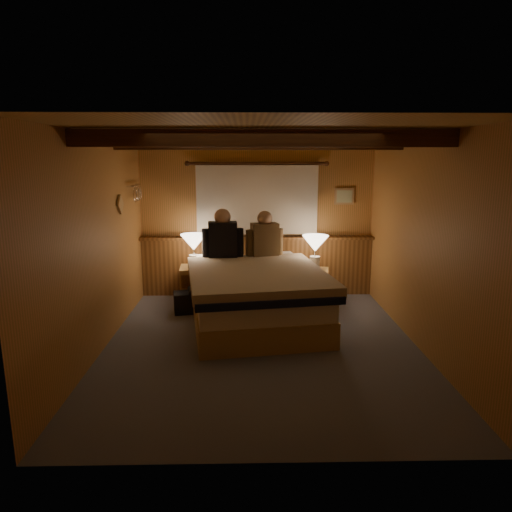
{
  "coord_description": "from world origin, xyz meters",
  "views": [
    {
      "loc": [
        -0.17,
        -4.97,
        2.13
      ],
      "look_at": [
        -0.05,
        0.4,
        0.97
      ],
      "focal_mm": 32.0,
      "sensor_mm": 36.0,
      "label": 1
    }
  ],
  "objects_px": {
    "person_left": "(223,237)",
    "lamp_right": "(315,246)",
    "person_right": "(265,237)",
    "nightstand_left": "(198,285)",
    "lamp_left": "(194,244)",
    "nightstand_right": "(311,287)",
    "duffel_bag": "(191,302)",
    "bed": "(255,295)"
  },
  "relations": [
    {
      "from": "person_left",
      "to": "lamp_right",
      "type": "bearing_deg",
      "value": -2.11
    },
    {
      "from": "lamp_right",
      "to": "person_right",
      "type": "bearing_deg",
      "value": 175.88
    },
    {
      "from": "nightstand_left",
      "to": "person_left",
      "type": "distance_m",
      "value": 0.86
    },
    {
      "from": "nightstand_left",
      "to": "person_right",
      "type": "distance_m",
      "value": 1.24
    },
    {
      "from": "lamp_left",
      "to": "lamp_right",
      "type": "relative_size",
      "value": 0.99
    },
    {
      "from": "nightstand_right",
      "to": "person_right",
      "type": "height_order",
      "value": "person_right"
    },
    {
      "from": "lamp_right",
      "to": "duffel_bag",
      "type": "distance_m",
      "value": 1.96
    },
    {
      "from": "nightstand_right",
      "to": "lamp_right",
      "type": "xyz_separation_m",
      "value": [
        0.05,
        0.04,
        0.62
      ]
    },
    {
      "from": "person_left",
      "to": "person_right",
      "type": "height_order",
      "value": "person_left"
    },
    {
      "from": "nightstand_left",
      "to": "lamp_right",
      "type": "xyz_separation_m",
      "value": [
        1.73,
        -0.1,
        0.61
      ]
    },
    {
      "from": "nightstand_right",
      "to": "lamp_left",
      "type": "bearing_deg",
      "value": -173.23
    },
    {
      "from": "lamp_left",
      "to": "duffel_bag",
      "type": "xyz_separation_m",
      "value": [
        -0.01,
        -0.39,
        -0.75
      ]
    },
    {
      "from": "nightstand_right",
      "to": "lamp_right",
      "type": "relative_size",
      "value": 1.12
    },
    {
      "from": "lamp_right",
      "to": "person_right",
      "type": "distance_m",
      "value": 0.75
    },
    {
      "from": "nightstand_left",
      "to": "person_left",
      "type": "relative_size",
      "value": 0.76
    },
    {
      "from": "bed",
      "to": "nightstand_right",
      "type": "distance_m",
      "value": 1.12
    },
    {
      "from": "lamp_right",
      "to": "bed",
      "type": "bearing_deg",
      "value": -138.56
    },
    {
      "from": "lamp_left",
      "to": "lamp_right",
      "type": "height_order",
      "value": "lamp_left"
    },
    {
      "from": "nightstand_left",
      "to": "lamp_left",
      "type": "xyz_separation_m",
      "value": [
        -0.04,
        -0.03,
        0.62
      ]
    },
    {
      "from": "nightstand_left",
      "to": "lamp_left",
      "type": "bearing_deg",
      "value": -144.74
    },
    {
      "from": "lamp_right",
      "to": "duffel_bag",
      "type": "height_order",
      "value": "lamp_right"
    },
    {
      "from": "bed",
      "to": "nightstand_left",
      "type": "xyz_separation_m",
      "value": [
        -0.84,
        0.89,
        -0.11
      ]
    },
    {
      "from": "bed",
      "to": "nightstand_left",
      "type": "relative_size",
      "value": 4.31
    },
    {
      "from": "person_right",
      "to": "nightstand_right",
      "type": "bearing_deg",
      "value": -22.21
    },
    {
      "from": "nightstand_left",
      "to": "lamp_right",
      "type": "bearing_deg",
      "value": -7.66
    },
    {
      "from": "nightstand_left",
      "to": "person_right",
      "type": "xyz_separation_m",
      "value": [
        1.0,
        -0.05,
        0.73
      ]
    },
    {
      "from": "bed",
      "to": "person_left",
      "type": "bearing_deg",
      "value": 112.64
    },
    {
      "from": "lamp_right",
      "to": "duffel_bag",
      "type": "relative_size",
      "value": 0.96
    },
    {
      "from": "bed",
      "to": "person_right",
      "type": "height_order",
      "value": "person_right"
    },
    {
      "from": "lamp_left",
      "to": "nightstand_left",
      "type": "bearing_deg",
      "value": 39.55
    },
    {
      "from": "nightstand_right",
      "to": "duffel_bag",
      "type": "bearing_deg",
      "value": -160.5
    },
    {
      "from": "bed",
      "to": "person_right",
      "type": "bearing_deg",
      "value": 71.08
    },
    {
      "from": "nightstand_left",
      "to": "lamp_right",
      "type": "distance_m",
      "value": 1.84
    },
    {
      "from": "nightstand_left",
      "to": "person_left",
      "type": "height_order",
      "value": "person_left"
    },
    {
      "from": "bed",
      "to": "nightstand_left",
      "type": "bearing_deg",
      "value": 125.07
    },
    {
      "from": "person_left",
      "to": "person_right",
      "type": "relative_size",
      "value": 1.06
    },
    {
      "from": "duffel_bag",
      "to": "bed",
      "type": "bearing_deg",
      "value": -38.42
    },
    {
      "from": "nightstand_left",
      "to": "nightstand_right",
      "type": "relative_size",
      "value": 0.99
    },
    {
      "from": "lamp_left",
      "to": "person_right",
      "type": "bearing_deg",
      "value": -0.9
    },
    {
      "from": "duffel_bag",
      "to": "nightstand_right",
      "type": "bearing_deg",
      "value": -1.99
    },
    {
      "from": "lamp_left",
      "to": "lamp_right",
      "type": "bearing_deg",
      "value": -2.24
    },
    {
      "from": "bed",
      "to": "person_right",
      "type": "distance_m",
      "value": 1.05
    }
  ]
}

